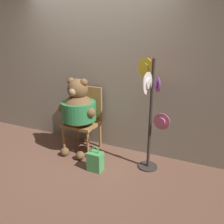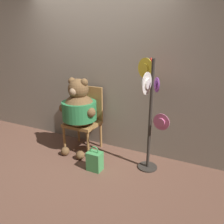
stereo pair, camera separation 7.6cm
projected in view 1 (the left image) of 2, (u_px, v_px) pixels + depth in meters
The scene contains 6 objects.
ground_plane at pixel (81, 159), 3.42m from camera, with size 14.00×14.00×0.00m, color brown.
wall_back at pixel (99, 74), 3.60m from camera, with size 8.00×0.10×2.48m.
chair at pixel (84, 117), 3.63m from camera, with size 0.52×0.47×1.05m.
teddy_bear at pixel (79, 109), 3.43m from camera, with size 0.66×0.58×1.23m.
hat_display_rack at pixel (151, 105), 2.89m from camera, with size 0.52×0.53×1.56m.
handbag_on_ground at pixel (95, 161), 3.09m from camera, with size 0.21×0.16×0.37m.
Camera 1 is at (1.71, -2.53, 1.78)m, focal length 35.00 mm.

